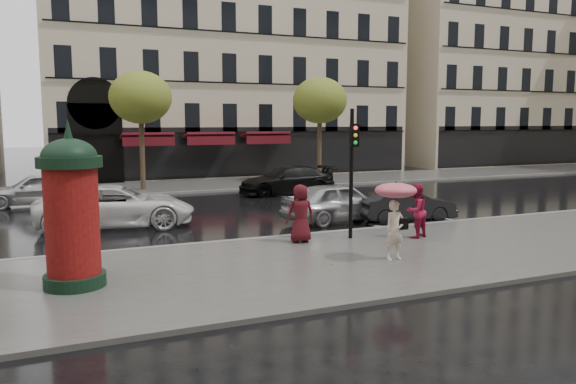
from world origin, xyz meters
name	(u,v)px	position (x,y,z in m)	size (l,w,h in m)	color
ground	(319,260)	(0.00, 0.00, 0.00)	(160.00, 160.00, 0.00)	black
near_sidewalk	(328,262)	(0.00, -0.50, 0.06)	(90.00, 7.00, 0.12)	#474744
far_sidewalk	(175,187)	(0.00, 19.00, 0.06)	(90.00, 6.00, 0.12)	#474744
near_kerb	(279,238)	(0.00, 3.00, 0.07)	(90.00, 0.25, 0.14)	slate
far_kerb	(187,192)	(0.00, 16.00, 0.07)	(90.00, 0.25, 0.14)	slate
zebra_crossing	(342,203)	(6.00, 9.60, 0.01)	(3.60, 11.75, 0.01)	silver
bldg_far_corner	(218,26)	(6.00, 30.00, 11.31)	(26.00, 14.00, 22.90)	#B7A88C
bldg_far_right	(493,45)	(34.00, 30.00, 11.31)	(24.00, 14.00, 22.90)	#B7A88C
tree_far_left	(140,98)	(-2.00, 18.00, 5.17)	(3.40, 3.40, 6.64)	#38281C
tree_far_right	(320,101)	(9.00, 18.00, 5.17)	(3.40, 3.40, 6.64)	#38281C
woman_umbrella	(395,208)	(1.71, -1.18, 1.56)	(1.14, 1.14, 2.19)	beige
woman_red	(416,211)	(4.00, 1.03, 1.00)	(0.86, 0.67, 1.76)	maroon
man_burgundy	(300,213)	(0.27, 1.88, 1.03)	(0.89, 0.58, 1.83)	#480E15
morris_column	(72,207)	(-6.46, -0.39, 1.95)	(1.42, 1.42, 3.83)	black
traffic_light	(352,161)	(2.02, 1.72, 2.65)	(0.29, 0.40, 4.17)	black
car_silver	(339,202)	(3.43, 5.18, 0.78)	(1.84, 4.57, 1.56)	#B7B7BC
car_darkgrey	(406,205)	(5.88, 4.20, 0.64)	(1.34, 3.86, 1.27)	black
car_white	(116,206)	(-4.65, 7.41, 0.79)	(2.61, 5.66, 1.57)	white
car_black	(287,180)	(4.87, 13.66, 0.75)	(2.12, 5.20, 1.51)	black
car_far_silver	(37,189)	(-7.36, 14.35, 0.78)	(1.84, 4.58, 1.56)	silver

